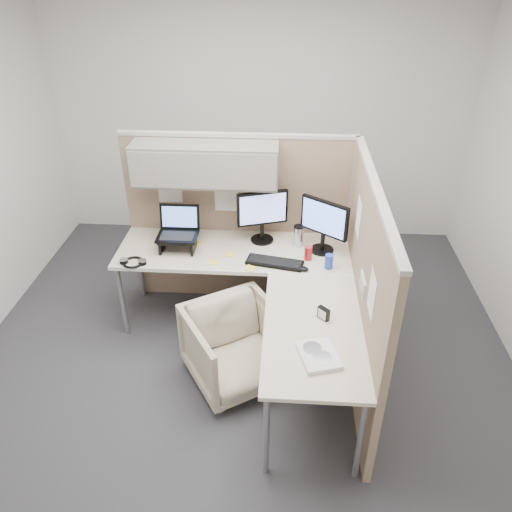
# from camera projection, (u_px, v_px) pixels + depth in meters

# --- Properties ---
(ground) EXTENTS (4.50, 4.50, 0.00)m
(ground) POSITION_uv_depth(u_px,v_px,m) (242.00, 357.00, 4.19)
(ground) COLOR #313135
(ground) RESTS_ON ground
(partition_back) EXTENTS (2.00, 0.36, 1.63)m
(partition_back) POSITION_uv_depth(u_px,v_px,m) (224.00, 196.00, 4.32)
(partition_back) COLOR #937760
(partition_back) RESTS_ON ground
(partition_right) EXTENTS (0.07, 2.03, 1.63)m
(partition_right) POSITION_uv_depth(u_px,v_px,m) (362.00, 286.00, 3.65)
(partition_right) COLOR #937760
(partition_right) RESTS_ON ground
(desk) EXTENTS (2.00, 1.98, 0.73)m
(desk) POSITION_uv_depth(u_px,v_px,m) (258.00, 282.00, 3.93)
(desk) COLOR beige
(desk) RESTS_ON ground
(office_chair) EXTENTS (0.91, 0.90, 0.70)m
(office_chair) POSITION_uv_depth(u_px,v_px,m) (236.00, 344.00, 3.81)
(office_chair) COLOR beige
(office_chair) RESTS_ON ground
(monitor_left) EXTENTS (0.43, 0.20, 0.47)m
(monitor_left) POSITION_uv_depth(u_px,v_px,m) (262.00, 213.00, 4.25)
(monitor_left) COLOR black
(monitor_left) RESTS_ON desk
(monitor_right) EXTENTS (0.38, 0.29, 0.47)m
(monitor_right) POSITION_uv_depth(u_px,v_px,m) (324.00, 222.00, 4.10)
(monitor_right) COLOR black
(monitor_right) RESTS_ON desk
(laptop_station) EXTENTS (0.34, 0.29, 0.35)m
(laptop_station) POSITION_uv_depth(u_px,v_px,m) (178.00, 234.00, 4.22)
(laptop_station) COLOR black
(laptop_station) RESTS_ON desk
(keyboard) EXTENTS (0.48, 0.24, 0.02)m
(keyboard) POSITION_uv_depth(u_px,v_px,m) (275.00, 263.00, 4.07)
(keyboard) COLOR black
(keyboard) RESTS_ON desk
(mouse) EXTENTS (0.11, 0.09, 0.03)m
(mouse) POSITION_uv_depth(u_px,v_px,m) (303.00, 269.00, 3.98)
(mouse) COLOR black
(mouse) RESTS_ON desk
(travel_mug) EXTENTS (0.09, 0.09, 0.19)m
(travel_mug) POSITION_uv_depth(u_px,v_px,m) (298.00, 236.00, 4.28)
(travel_mug) COLOR silver
(travel_mug) RESTS_ON desk
(soda_can_green) EXTENTS (0.07, 0.07, 0.12)m
(soda_can_green) POSITION_uv_depth(u_px,v_px,m) (329.00, 262.00, 3.99)
(soda_can_green) COLOR #1E3FA5
(soda_can_green) RESTS_ON desk
(soda_can_silver) EXTENTS (0.07, 0.07, 0.12)m
(soda_can_silver) POSITION_uv_depth(u_px,v_px,m) (308.00, 253.00, 4.10)
(soda_can_silver) COLOR #B21E1E
(soda_can_silver) RESTS_ON desk
(sticky_note_d) EXTENTS (0.10, 0.10, 0.01)m
(sticky_note_d) POSITION_uv_depth(u_px,v_px,m) (230.00, 254.00, 4.19)
(sticky_note_d) COLOR yellow
(sticky_note_d) RESTS_ON desk
(sticky_note_a) EXTENTS (0.08, 0.08, 0.01)m
(sticky_note_a) POSITION_uv_depth(u_px,v_px,m) (213.00, 262.00, 4.09)
(sticky_note_a) COLOR yellow
(sticky_note_a) RESTS_ON desk
(sticky_note_c) EXTENTS (0.10, 0.10, 0.01)m
(sticky_note_c) POSITION_uv_depth(u_px,v_px,m) (196.00, 243.00, 4.35)
(sticky_note_c) COLOR yellow
(sticky_note_c) RESTS_ON desk
(sticky_note_b) EXTENTS (0.10, 0.10, 0.01)m
(sticky_note_b) POSITION_uv_depth(u_px,v_px,m) (250.00, 268.00, 4.01)
(sticky_note_b) COLOR yellow
(sticky_note_b) RESTS_ON desk
(headphones) EXTENTS (0.22, 0.18, 0.03)m
(headphones) POSITION_uv_depth(u_px,v_px,m) (133.00, 262.00, 4.07)
(headphones) COLOR black
(headphones) RESTS_ON desk
(paper_stack) EXTENTS (0.30, 0.34, 0.03)m
(paper_stack) POSITION_uv_depth(u_px,v_px,m) (319.00, 355.00, 3.13)
(paper_stack) COLOR white
(paper_stack) RESTS_ON desk
(desk_clock) EXTENTS (0.09, 0.09, 0.09)m
(desk_clock) POSITION_uv_depth(u_px,v_px,m) (323.00, 313.00, 3.45)
(desk_clock) COLOR black
(desk_clock) RESTS_ON desk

